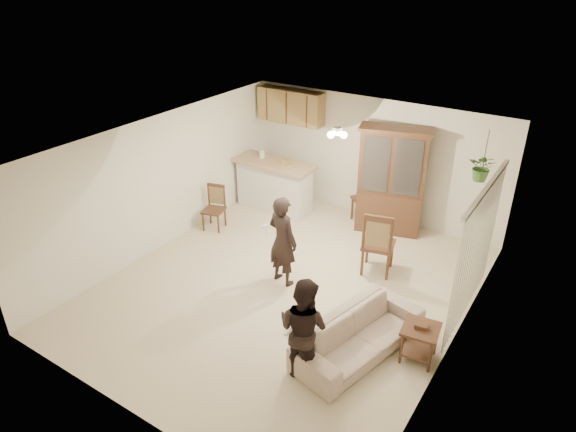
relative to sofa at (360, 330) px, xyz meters
The scene contains 23 objects.
floor 1.90m from the sofa, 155.89° to the left, with size 6.50×6.50×0.00m, color beige.
ceiling 2.83m from the sofa, 155.89° to the left, with size 5.50×6.50×0.02m, color white.
wall_back 4.44m from the sofa, 112.97° to the left, with size 5.50×0.02×2.50m, color silver.
wall_front 3.14m from the sofa, 124.33° to the right, with size 5.50×0.02×2.50m, color silver.
wall_left 4.60m from the sofa, behind, with size 0.02×6.50×2.50m, color silver.
wall_right 1.57m from the sofa, 35.92° to the left, with size 0.02×6.50×2.50m, color silver.
breakfast_bar 4.72m from the sofa, 138.77° to the left, with size 1.60×0.55×1.00m, color silver.
bar_top 4.77m from the sofa, 138.77° to the left, with size 1.75×0.70×0.08m, color tan.
upper_cabinets 5.54m from the sofa, 133.22° to the left, with size 1.50×0.34×0.70m, color olive.
vertical_blinds 2.08m from the sofa, 58.69° to the left, with size 0.06×2.30×2.10m, color white, non-canonical shape.
ceiling_fixture 3.20m from the sofa, 127.41° to the left, with size 0.36×0.36×0.20m, color beige, non-canonical shape.
hanging_plant 3.54m from the sofa, 79.25° to the left, with size 0.43×0.37×0.48m, color #2D5722.
plant_cord 3.69m from the sofa, 79.25° to the left, with size 0.01×0.01×0.65m, color black.
sofa is the anchor object (origin of this frame).
adult 2.11m from the sofa, 154.91° to the left, with size 0.66×0.43×1.80m, color black.
child 0.94m from the sofa, 120.34° to the right, with size 0.66×0.51×1.35m, color black.
china_hutch 3.77m from the sofa, 107.17° to the left, with size 1.44×0.87×2.13m.
side_table 0.82m from the sofa, 22.67° to the left, with size 0.54×0.54×0.59m.
chair_bar 4.39m from the sofa, 157.42° to the left, with size 0.49×0.49×0.91m.
chair_hutch_left 3.95m from the sofa, 113.99° to the left, with size 0.71×0.71×1.14m.
chair_hutch_right 2.13m from the sofa, 107.54° to the left, with size 0.64×0.64×1.19m.
controller_adult 2.16m from the sofa, 165.30° to the left, with size 0.04×0.14×0.04m, color silver.
controller_child 1.31m from the sofa, 112.63° to the right, with size 0.04×0.13×0.04m, color silver.
Camera 1 is at (3.90, -5.96, 5.01)m, focal length 32.00 mm.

